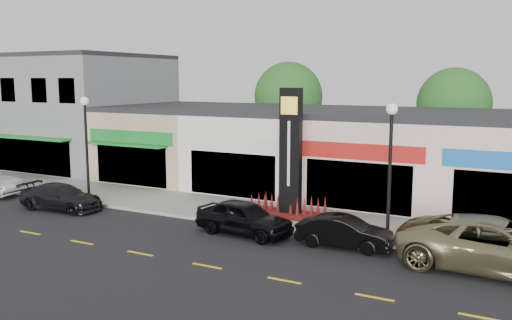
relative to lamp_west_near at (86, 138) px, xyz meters
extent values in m
plane|color=black|center=(8.00, -2.50, -3.48)|extent=(120.00, 120.00, 0.00)
cube|color=gray|center=(8.00, 1.85, -3.40)|extent=(52.00, 4.30, 0.15)
cube|color=gray|center=(8.00, -0.40, -3.40)|extent=(52.00, 0.20, 0.15)
cube|color=slate|center=(-10.00, 9.00, 0.52)|extent=(12.00, 10.00, 8.00)
cube|color=#262628|center=(-10.00, 9.00, 4.67)|extent=(12.00, 10.00, 0.30)
cube|color=black|center=(-10.00, 4.05, -2.08)|extent=(9.00, 0.10, 2.40)
cube|color=#1C7F2E|center=(-10.00, 3.55, -0.78)|extent=(9.50, 1.00, 0.14)
cube|color=black|center=(-11.00, 4.05, 2.32)|extent=(1.40, 0.10, 1.60)
cube|color=black|center=(-8.00, 4.05, 2.32)|extent=(1.40, 0.10, 1.60)
cube|color=black|center=(-5.50, 4.05, 2.32)|extent=(1.40, 0.10, 1.60)
cube|color=tan|center=(-0.50, 9.00, -1.23)|extent=(7.00, 10.00, 4.50)
cube|color=#262628|center=(-0.50, 9.00, 1.17)|extent=(7.00, 10.00, 0.30)
cube|color=black|center=(-0.50, 4.05, -2.08)|extent=(5.25, 0.10, 2.40)
cube|color=#1C7F2E|center=(-0.50, 4.05, -0.38)|extent=(6.30, 0.12, 0.80)
cube|color=#1C7F2E|center=(-0.50, 3.60, -0.78)|extent=(5.60, 0.90, 0.12)
cube|color=white|center=(6.50, 9.00, -1.23)|extent=(7.00, 10.00, 4.50)
cube|color=#262628|center=(6.50, 9.00, 1.17)|extent=(7.00, 10.00, 0.30)
cube|color=black|center=(6.50, 4.05, -2.08)|extent=(5.25, 0.10, 2.40)
cube|color=silver|center=(6.50, 4.05, -0.38)|extent=(6.30, 0.12, 0.80)
cube|color=beige|center=(13.50, 9.00, -1.23)|extent=(7.00, 10.00, 4.50)
cube|color=#262628|center=(13.50, 9.00, 1.17)|extent=(7.00, 10.00, 0.30)
cube|color=black|center=(13.50, 4.05, -2.08)|extent=(5.25, 0.10, 2.40)
cube|color=red|center=(13.50, 4.05, -0.38)|extent=(6.30, 0.12, 0.80)
cylinder|color=#382619|center=(4.00, 17.00, -1.90)|extent=(0.36, 0.36, 3.15)
sphere|color=#1B581C|center=(4.00, 17.00, 1.75)|extent=(5.20, 5.20, 5.20)
cylinder|color=#382619|center=(16.00, 17.00, -1.99)|extent=(0.36, 0.36, 2.97)
sphere|color=#1B581C|center=(16.00, 17.00, 1.42)|extent=(4.80, 4.80, 4.80)
cylinder|color=black|center=(0.00, 0.00, -3.18)|extent=(0.32, 0.32, 0.30)
cylinder|color=black|center=(0.00, 0.00, -0.68)|extent=(0.14, 0.14, 5.00)
sphere|color=silver|center=(0.00, 0.00, 1.92)|extent=(0.44, 0.44, 0.44)
cylinder|color=black|center=(16.00, 0.00, -3.18)|extent=(0.32, 0.32, 0.30)
cylinder|color=black|center=(16.00, 0.00, -0.68)|extent=(0.14, 0.14, 5.00)
sphere|color=silver|center=(16.00, 0.00, 1.92)|extent=(0.44, 0.44, 0.44)
cube|color=#5C170F|center=(11.00, 1.70, -3.23)|extent=(4.20, 1.30, 0.20)
cube|color=black|center=(11.00, 1.70, -0.33)|extent=(1.00, 0.40, 6.00)
cube|color=yellow|center=(11.00, 1.48, 1.87)|extent=(0.80, 0.05, 0.80)
cube|color=silver|center=(11.00, 1.48, -0.33)|extent=(0.12, 0.04, 3.00)
imported|color=black|center=(-0.05, -1.84, -2.83)|extent=(2.16, 4.57, 1.29)
imported|color=black|center=(10.28, -1.47, -2.74)|extent=(2.23, 4.50, 1.47)
imported|color=black|center=(14.62, -1.20, -2.86)|extent=(1.42, 3.79, 1.24)
imported|color=#837B53|center=(20.08, -1.35, -2.56)|extent=(3.32, 6.69, 1.82)
camera|label=1|loc=(21.02, -20.97, 3.09)|focal=38.00mm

